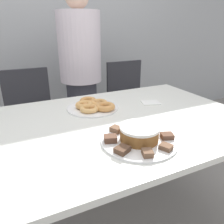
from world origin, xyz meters
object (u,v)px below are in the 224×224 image
office_chair_right (130,108)px  plate_cake (139,141)px  person_standing (81,75)px  napkin (151,103)px  office_chair_left (32,125)px  frosted_cake (139,133)px  plate_donuts (93,108)px

office_chair_right → plate_cake: 1.34m
person_standing → napkin: size_ratio=11.15×
person_standing → napkin: 0.84m
office_chair_left → napkin: size_ratio=6.43×
napkin → person_standing: bearing=105.5°
frosted_cake → person_standing: bearing=84.1°
plate_donuts → frosted_cake: bearing=-85.5°
person_standing → office_chair_left: bearing=-170.5°
person_standing → office_chair_right: person_standing is taller
office_chair_right → frosted_cake: size_ratio=5.13×
office_chair_left → frosted_cake: 1.26m
plate_donuts → frosted_cake: frosted_cake is taller
plate_cake → napkin: 0.54m
person_standing → frosted_cake: (-0.13, -1.22, -0.01)m
office_chair_left → plate_donuts: bearing=-61.9°
plate_cake → napkin: size_ratio=2.46×
office_chair_right → napkin: bearing=-110.9°
frosted_cake → office_chair_right: bearing=61.4°
plate_cake → plate_donuts: size_ratio=1.07×
office_chair_left → office_chair_right: same height
plate_cake → frosted_cake: (-0.00, -0.00, 0.04)m
plate_donuts → frosted_cake: (0.04, -0.49, 0.04)m
plate_donuts → napkin: size_ratio=2.29×
office_chair_left → plate_cake: office_chair_left is taller
person_standing → plate_donuts: 0.76m
plate_donuts → napkin: 0.40m
plate_cake → frosted_cake: size_ratio=1.96×
office_chair_right → napkin: 0.84m
office_chair_right → frosted_cake: (-0.62, -1.14, 0.37)m
person_standing → office_chair_right: (0.50, -0.08, -0.38)m
napkin → plate_donuts: bearing=169.4°
person_standing → plate_donuts: (-0.16, -0.74, -0.05)m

